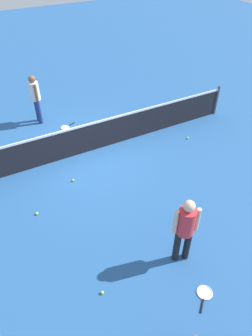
# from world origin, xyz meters

# --- Properties ---
(ground_plane) EXTENTS (40.00, 40.00, 0.00)m
(ground_plane) POSITION_xyz_m (0.00, 0.00, 0.00)
(ground_plane) COLOR #265693
(court_net) EXTENTS (10.09, 0.09, 1.07)m
(court_net) POSITION_xyz_m (0.00, 0.00, 0.50)
(court_net) COLOR #4C4C51
(court_net) RESTS_ON ground_plane
(player_near_side) EXTENTS (0.52, 0.44, 1.70)m
(player_near_side) POSITION_xyz_m (0.21, -4.49, 1.01)
(player_near_side) COLOR black
(player_near_side) RESTS_ON ground_plane
(player_far_side) EXTENTS (0.35, 0.52, 1.70)m
(player_far_side) POSITION_xyz_m (-0.83, 2.46, 1.01)
(player_far_side) COLOR navy
(player_far_side) RESTS_ON ground_plane
(tennis_racket_near_player) EXTENTS (0.55, 0.51, 0.03)m
(tennis_racket_near_player) POSITION_xyz_m (0.14, -5.39, 0.01)
(tennis_racket_near_player) COLOR white
(tennis_racket_near_player) RESTS_ON ground_plane
(tennis_racket_far_player) EXTENTS (0.60, 0.41, 0.03)m
(tennis_racket_far_player) POSITION_xyz_m (-0.17, 1.65, 0.01)
(tennis_racket_far_player) COLOR white
(tennis_racket_far_player) RESTS_ON ground_plane
(tennis_ball_near_player) EXTENTS (0.07, 0.07, 0.07)m
(tennis_ball_near_player) POSITION_xyz_m (-2.15, -1.83, 0.03)
(tennis_ball_near_player) COLOR #C6E033
(tennis_ball_near_player) RESTS_ON ground_plane
(tennis_ball_by_net) EXTENTS (0.07, 0.07, 0.07)m
(tennis_ball_by_net) POSITION_xyz_m (-1.60, -4.44, 0.03)
(tennis_ball_by_net) COLOR #C6E033
(tennis_ball_by_net) RESTS_ON ground_plane
(tennis_ball_midcourt) EXTENTS (0.07, 0.07, 0.07)m
(tennis_ball_midcourt) POSITION_xyz_m (3.12, -0.90, 0.03)
(tennis_ball_midcourt) COLOR #C6E033
(tennis_ball_midcourt) RESTS_ON ground_plane
(tennis_ball_stray_left) EXTENTS (0.07, 0.07, 0.07)m
(tennis_ball_stray_left) POSITION_xyz_m (-0.93, -1.09, 0.03)
(tennis_ball_stray_left) COLOR #C6E033
(tennis_ball_stray_left) RESTS_ON ground_plane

